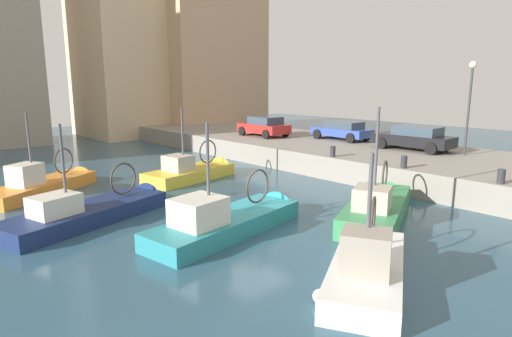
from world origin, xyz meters
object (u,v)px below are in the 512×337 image
parked_car_red (264,126)px  parked_car_blue (342,130)px  fishing_boat_navy (98,216)px  mooring_bollard_south (501,176)px  fishing_boat_orange (48,189)px  fishing_boat_green (378,214)px  mooring_bollard_north (333,151)px  parked_car_black (414,138)px  fishing_boat_teal (233,226)px  fishing_boat_yellow (196,176)px  mooring_bollard_mid (404,162)px  fishing_boat_white (368,272)px  quay_streetlamp (470,93)px

parked_car_red → parked_car_blue: 5.57m
fishing_boat_navy → mooring_bollard_south: (11.71, -9.56, 1.38)m
fishing_boat_orange → fishing_boat_green: bearing=-56.0°
parked_car_red → mooring_bollard_north: bearing=-110.1°
fishing_boat_green → mooring_bollard_north: (3.68, 5.14, 1.37)m
parked_car_red → parked_car_black: size_ratio=0.88×
fishing_boat_navy → mooring_bollard_north: (11.71, -1.56, 1.38)m
fishing_boat_orange → mooring_bollard_south: bearing=-51.6°
fishing_boat_teal → parked_car_blue: fishing_boat_teal is taller
parked_car_blue → fishing_boat_navy: bearing=-172.7°
fishing_boat_yellow → parked_car_red: fishing_boat_yellow is taller
fishing_boat_yellow → mooring_bollard_north: bearing=-43.8°
fishing_boat_green → mooring_bollard_south: size_ratio=12.21×
fishing_boat_yellow → fishing_boat_navy: 7.37m
fishing_boat_orange → mooring_bollard_mid: (11.91, -11.05, 1.35)m
fishing_boat_green → parked_car_red: (6.88, 13.88, 1.82)m
fishing_boat_orange → parked_car_blue: bearing=-10.5°
fishing_boat_white → fishing_boat_teal: (-0.39, 5.12, 0.00)m
fishing_boat_white → quay_streetlamp: 15.05m
fishing_boat_white → fishing_boat_green: 5.36m
fishing_boat_white → fishing_boat_orange: size_ratio=0.90×
fishing_boat_teal → parked_car_red: (11.90, 11.45, 1.79)m
parked_car_red → mooring_bollard_south: size_ratio=6.98×
fishing_boat_white → quay_streetlamp: size_ratio=1.16×
fishing_boat_orange → fishing_boat_yellow: bearing=-17.3°
fishing_boat_teal → parked_car_red: size_ratio=1.82×
fishing_boat_white → mooring_bollard_south: fishing_boat_white is taller
mooring_bollard_south → quay_streetlamp: (5.65, 3.73, 2.98)m
mooring_bollard_north → fishing_boat_teal: bearing=-162.7°
parked_car_black → mooring_bollard_north: (-5.19, 1.64, -0.43)m
mooring_bollard_south → mooring_bollard_mid: bearing=90.0°
mooring_bollard_mid → parked_car_red: bearing=75.9°
fishing_boat_white → fishing_boat_navy: 9.98m
fishing_boat_teal → mooring_bollard_south: fishing_boat_teal is taller
fishing_boat_teal → mooring_bollard_mid: fishing_boat_teal is taller
fishing_boat_white → quay_streetlamp: quay_streetlamp is taller
parked_car_blue → mooring_bollard_south: (-5.74, -11.79, -0.38)m
fishing_boat_orange → mooring_bollard_north: 13.91m
fishing_boat_navy → quay_streetlamp: 18.83m
fishing_boat_teal → quay_streetlamp: size_ratio=1.45×
fishing_boat_teal → fishing_boat_green: fishing_boat_green is taller
fishing_boat_green → parked_car_blue: size_ratio=1.63×
mooring_bollard_south → quay_streetlamp: size_ratio=0.11×
fishing_boat_orange → mooring_bollard_north: size_ratio=11.35×
fishing_boat_yellow → parked_car_black: fishing_boat_yellow is taller
fishing_boat_orange → mooring_bollard_mid: 16.30m
fishing_boat_orange → quay_streetlamp: quay_streetlamp is taller
fishing_boat_orange → fishing_boat_green: size_ratio=0.93×
fishing_boat_yellow → fishing_boat_orange: size_ratio=0.96×
fishing_boat_green → mooring_bollard_south: (3.68, -2.86, 1.37)m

